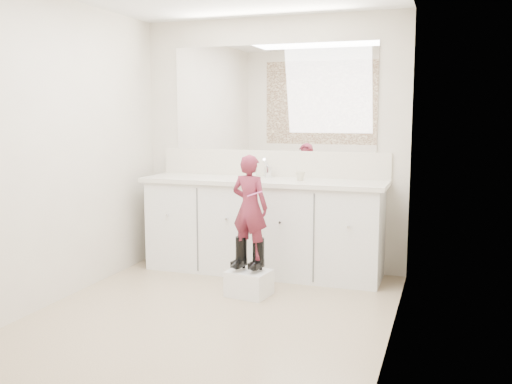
% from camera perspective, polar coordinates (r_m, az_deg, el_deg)
% --- Properties ---
extents(floor, '(3.00, 3.00, 0.00)m').
position_cam_1_polar(floor, '(4.37, -4.39, -12.13)').
color(floor, '#816754').
rests_on(floor, ground).
extents(wall_back, '(2.60, 0.00, 2.60)m').
position_cam_1_polar(wall_back, '(5.53, 1.62, 4.80)').
color(wall_back, beige).
rests_on(wall_back, floor).
extents(wall_front, '(2.60, 0.00, 2.60)m').
position_cam_1_polar(wall_front, '(2.81, -16.76, 1.57)').
color(wall_front, beige).
rests_on(wall_front, floor).
extents(wall_left, '(0.00, 3.00, 3.00)m').
position_cam_1_polar(wall_left, '(4.79, -19.05, 3.92)').
color(wall_left, beige).
rests_on(wall_left, floor).
extents(wall_right, '(0.00, 3.00, 3.00)m').
position_cam_1_polar(wall_right, '(3.80, 13.78, 3.21)').
color(wall_right, beige).
rests_on(wall_right, floor).
extents(vanity_cabinet, '(2.20, 0.55, 0.85)m').
position_cam_1_polar(vanity_cabinet, '(5.36, 0.72, -3.64)').
color(vanity_cabinet, silver).
rests_on(vanity_cabinet, floor).
extents(countertop, '(2.28, 0.58, 0.04)m').
position_cam_1_polar(countertop, '(5.28, 0.68, 1.07)').
color(countertop, beige).
rests_on(countertop, vanity_cabinet).
extents(backsplash, '(2.28, 0.03, 0.25)m').
position_cam_1_polar(backsplash, '(5.53, 1.57, 2.88)').
color(backsplash, beige).
rests_on(backsplash, countertop).
extents(mirror, '(2.00, 0.02, 1.00)m').
position_cam_1_polar(mirror, '(5.51, 1.60, 9.37)').
color(mirror, white).
rests_on(mirror, wall_back).
extents(dot_panel, '(2.00, 0.01, 1.20)m').
position_cam_1_polar(dot_panel, '(2.81, -17.01, 10.75)').
color(dot_panel, '#472819').
rests_on(dot_panel, wall_front).
extents(faucet, '(0.08, 0.08, 0.10)m').
position_cam_1_polar(faucet, '(5.43, 1.22, 2.00)').
color(faucet, silver).
rests_on(faucet, countertop).
extents(cup, '(0.11, 0.11, 0.08)m').
position_cam_1_polar(cup, '(5.19, 4.45, 1.60)').
color(cup, beige).
rests_on(cup, countertop).
extents(soap_bottle, '(0.10, 0.10, 0.19)m').
position_cam_1_polar(soap_bottle, '(5.37, -0.40, 2.40)').
color(soap_bottle, silver).
rests_on(soap_bottle, countertop).
extents(step_stool, '(0.37, 0.32, 0.21)m').
position_cam_1_polar(step_stool, '(4.76, -0.70, -9.09)').
color(step_stool, white).
rests_on(step_stool, floor).
extents(boot_left, '(0.13, 0.20, 0.28)m').
position_cam_1_polar(boot_left, '(4.74, -1.48, -6.13)').
color(boot_left, black).
rests_on(boot_left, step_stool).
extents(boot_right, '(0.13, 0.20, 0.28)m').
position_cam_1_polar(boot_right, '(4.69, 0.25, -6.27)').
color(boot_right, black).
rests_on(boot_right, step_stool).
extents(toddler, '(0.34, 0.25, 0.86)m').
position_cam_1_polar(toddler, '(4.64, -0.63, -1.51)').
color(toddler, '#A13147').
rests_on(toddler, step_stool).
extents(toothbrush, '(0.14, 0.03, 0.06)m').
position_cam_1_polar(toothbrush, '(4.52, -0.13, -0.19)').
color(toothbrush, '#DD55A6').
rests_on(toothbrush, toddler).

